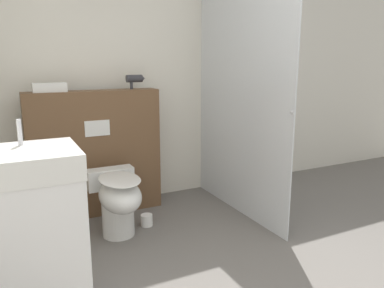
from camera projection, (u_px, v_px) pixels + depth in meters
wall_back at (137, 78)px, 3.75m from camera, size 8.00×0.06×2.50m
partition_panel at (96, 153)px, 3.47m from camera, size 1.19×0.23×1.16m
shower_glass at (240, 98)px, 3.43m from camera, size 0.04×1.49×2.18m
toilet at (118, 199)px, 3.03m from camera, size 0.39×0.62×0.52m
sink_vanity at (31, 239)px, 1.99m from camera, size 0.54×0.48×1.12m
hair_drier at (135, 79)px, 3.50m from camera, size 0.18×0.07×0.13m
folded_towel at (50, 88)px, 3.17m from camera, size 0.27×0.12×0.08m
spare_toilet_roll at (147, 220)px, 3.29m from camera, size 0.10×0.10×0.10m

